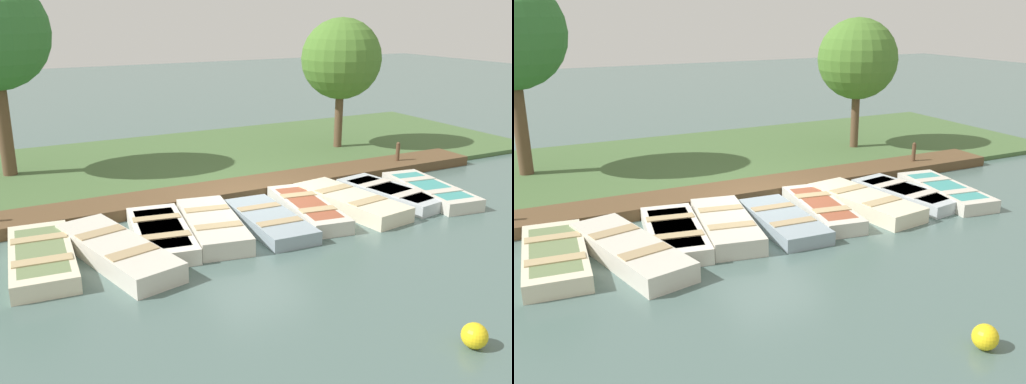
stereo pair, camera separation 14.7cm
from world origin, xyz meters
TOP-DOWN VIEW (x-y plane):
  - ground_plane at (0.00, 0.00)m, footprint 80.00×80.00m
  - shore_bank at (-5.00, 0.00)m, footprint 8.00×24.00m
  - dock_walkway at (-1.22, 0.00)m, footprint 1.28×15.95m
  - rowboat_0 at (1.10, -5.30)m, footprint 3.15×1.42m
  - rowboat_1 at (1.54, -3.93)m, footprint 3.64×1.85m
  - rowboat_2 at (1.00, -2.83)m, footprint 3.07×1.59m
  - rowboat_3 at (1.10, -1.67)m, footprint 3.12×1.59m
  - rowboat_4 at (1.31, -0.34)m, footprint 2.91×1.26m
  - rowboat_5 at (1.05, 0.86)m, footprint 3.15×1.38m
  - rowboat_6 at (1.14, 2.07)m, footprint 3.29×1.57m
  - rowboat_7 at (1.02, 3.47)m, footprint 3.07×1.60m
  - rowboat_8 at (1.32, 4.56)m, footprint 3.13×1.46m
  - mooring_post_far at (-1.22, 5.61)m, footprint 0.12×0.12m
  - buoy at (7.04, -0.01)m, footprint 0.39×0.39m
  - park_tree_left at (-4.19, 5.43)m, footprint 2.73×2.73m

SIDE VIEW (x-z plane):
  - ground_plane at x=0.00m, z-range 0.00..0.00m
  - shore_bank at x=-5.00m, z-range 0.00..0.14m
  - dock_walkway at x=-1.22m, z-range 0.00..0.29m
  - rowboat_7 at x=1.02m, z-range 0.00..0.33m
  - rowboat_4 at x=1.31m, z-range 0.00..0.33m
  - rowboat_8 at x=1.32m, z-range 0.00..0.35m
  - rowboat_5 at x=1.05m, z-range 0.00..0.36m
  - rowboat_2 at x=1.00m, z-range 0.00..0.36m
  - rowboat_0 at x=1.10m, z-range 0.00..0.37m
  - rowboat_6 at x=1.14m, z-range 0.00..0.39m
  - buoy at x=7.04m, z-range 0.00..0.39m
  - rowboat_3 at x=1.10m, z-range 0.00..0.41m
  - rowboat_1 at x=1.54m, z-range 0.00..0.42m
  - mooring_post_far at x=-1.22m, z-range 0.00..0.88m
  - park_tree_left at x=-4.19m, z-range 0.90..5.46m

